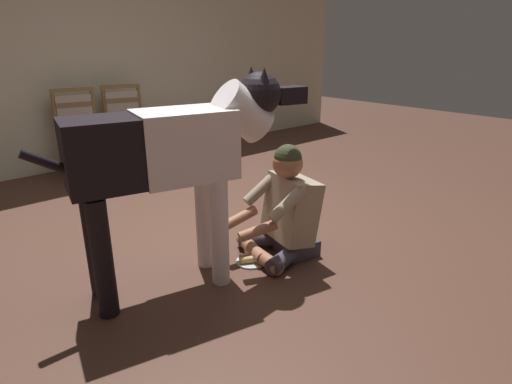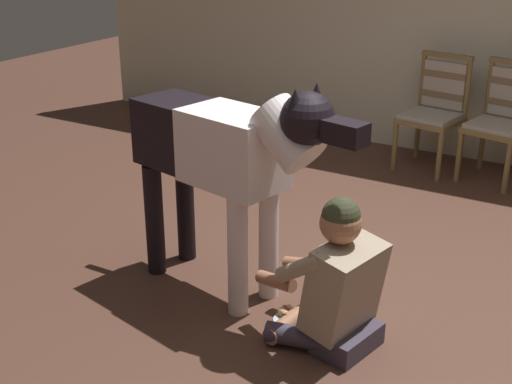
{
  "view_description": "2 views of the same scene",
  "coord_description": "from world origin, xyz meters",
  "px_view_note": "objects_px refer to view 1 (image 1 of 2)",
  "views": [
    {
      "loc": [
        -2.0,
        -2.43,
        1.48
      ],
      "look_at": [
        -0.36,
        -0.57,
        0.59
      ],
      "focal_mm": 29.64,
      "sensor_mm": 36.0,
      "label": 1
    },
    {
      "loc": [
        1.19,
        -3.32,
        2.09
      ],
      "look_at": [
        -0.58,
        -0.31,
        0.67
      ],
      "focal_mm": 48.42,
      "sensor_mm": 36.0,
      "label": 2
    }
  ],
  "objects_px": {
    "dining_chair_left_of_pair": "(79,129)",
    "dining_chair_right_of_pair": "(126,123)",
    "large_dog": "(175,153)",
    "person_sitting_on_floor": "(285,211)",
    "hot_dog_on_plate": "(251,259)"
  },
  "relations": [
    {
      "from": "hot_dog_on_plate",
      "to": "large_dog",
      "type": "bearing_deg",
      "value": 167.89
    },
    {
      "from": "dining_chair_left_of_pair",
      "to": "dining_chair_right_of_pair",
      "type": "distance_m",
      "value": 0.56
    },
    {
      "from": "person_sitting_on_floor",
      "to": "large_dog",
      "type": "bearing_deg",
      "value": 167.89
    },
    {
      "from": "large_dog",
      "to": "hot_dog_on_plate",
      "type": "bearing_deg",
      "value": -12.11
    },
    {
      "from": "dining_chair_left_of_pair",
      "to": "hot_dog_on_plate",
      "type": "height_order",
      "value": "dining_chair_left_of_pair"
    },
    {
      "from": "dining_chair_right_of_pair",
      "to": "dining_chair_left_of_pair",
      "type": "bearing_deg",
      "value": 179.91
    },
    {
      "from": "dining_chair_left_of_pair",
      "to": "dining_chair_right_of_pair",
      "type": "bearing_deg",
      "value": -0.09
    },
    {
      "from": "dining_chair_right_of_pair",
      "to": "hot_dog_on_plate",
      "type": "relative_size",
      "value": 4.65
    },
    {
      "from": "dining_chair_right_of_pair",
      "to": "large_dog",
      "type": "bearing_deg",
      "value": -109.12
    },
    {
      "from": "dining_chair_left_of_pair",
      "to": "large_dog",
      "type": "distance_m",
      "value": 2.78
    },
    {
      "from": "large_dog",
      "to": "person_sitting_on_floor",
      "type": "bearing_deg",
      "value": -12.11
    },
    {
      "from": "dining_chair_right_of_pair",
      "to": "large_dog",
      "type": "distance_m",
      "value": 2.91
    },
    {
      "from": "person_sitting_on_floor",
      "to": "dining_chair_left_of_pair",
      "type": "bearing_deg",
      "value": 97.37
    },
    {
      "from": "person_sitting_on_floor",
      "to": "hot_dog_on_plate",
      "type": "relative_size",
      "value": 3.89
    },
    {
      "from": "person_sitting_on_floor",
      "to": "large_dog",
      "type": "xyz_separation_m",
      "value": [
        -0.76,
        0.16,
        0.53
      ]
    }
  ]
}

